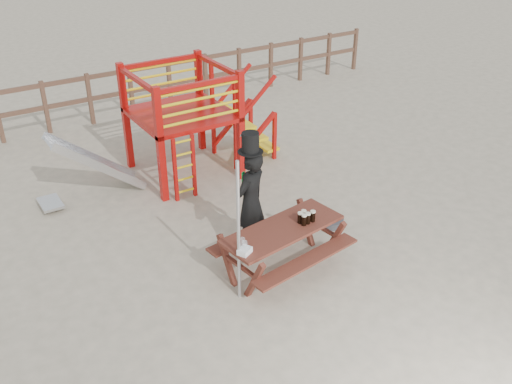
{
  "coord_description": "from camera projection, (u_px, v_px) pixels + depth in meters",
  "views": [
    {
      "loc": [
        -4.0,
        -5.54,
        5.07
      ],
      "look_at": [
        0.05,
        0.8,
        0.89
      ],
      "focal_mm": 40.0,
      "sensor_mm": 36.0,
      "label": 1
    }
  ],
  "objects": [
    {
      "name": "playground_fort",
      "position": [
        179.0,
        122.0,
        10.6
      ],
      "size": [
        4.71,
        1.84,
        2.1
      ],
      "color": "#A90E0B",
      "rests_on": "ground"
    },
    {
      "name": "stout_pints",
      "position": [
        306.0,
        217.0,
        8.16
      ],
      "size": [
        0.26,
        0.18,
        0.17
      ],
      "color": "black",
      "rests_on": "picnic_table"
    },
    {
      "name": "metal_pole",
      "position": [
        239.0,
        233.0,
        7.35
      ],
      "size": [
        0.05,
        0.05,
        2.08
      ],
      "primitive_type": "cylinder",
      "color": "#B2B2B7",
      "rests_on": "ground"
    },
    {
      "name": "parasol_base",
      "position": [
        329.0,
        221.0,
        9.47
      ],
      "size": [
        0.47,
        0.47,
        0.2
      ],
      "color": "#333337",
      "rests_on": "ground"
    },
    {
      "name": "man_with_hat",
      "position": [
        251.0,
        199.0,
        8.48
      ],
      "size": [
        0.7,
        0.59,
        1.94
      ],
      "rotation": [
        0.0,
        0.0,
        3.54
      ],
      "color": "black",
      "rests_on": "ground"
    },
    {
      "name": "back_fence",
      "position": [
        110.0,
        90.0,
        13.23
      ],
      "size": [
        15.09,
        0.09,
        1.2
      ],
      "color": "brown",
      "rests_on": "ground"
    },
    {
      "name": "paper_bag",
      "position": [
        245.0,
        251.0,
        7.51
      ],
      "size": [
        0.22,
        0.2,
        0.08
      ],
      "primitive_type": "cube",
      "rotation": [
        0.0,
        0.0,
        0.45
      ],
      "color": "white",
      "rests_on": "picnic_table"
    },
    {
      "name": "picnic_table",
      "position": [
        282.0,
        243.0,
        8.21
      ],
      "size": [
        1.98,
        1.49,
        0.71
      ],
      "rotation": [
        0.0,
        0.0,
        0.13
      ],
      "color": "maroon",
      "rests_on": "ground"
    },
    {
      "name": "ground",
      "position": [
        282.0,
        268.0,
        8.43
      ],
      "size": [
        60.0,
        60.0,
        0.0
      ],
      "primitive_type": "plane",
      "color": "#BAAA90",
      "rests_on": "ground"
    },
    {
      "name": "empty_glasses",
      "position": [
        243.0,
        245.0,
        7.58
      ],
      "size": [
        0.09,
        0.15,
        0.15
      ],
      "color": "silver",
      "rests_on": "picnic_table"
    }
  ]
}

